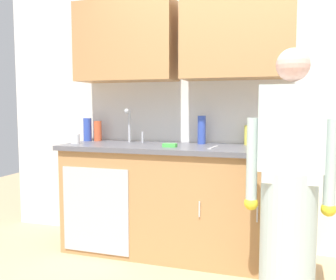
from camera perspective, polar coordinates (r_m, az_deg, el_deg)
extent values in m
cube|color=silver|center=(3.33, 11.98, 6.50)|extent=(4.80, 0.10, 2.70)
cube|color=#B27F4C|center=(3.43, -6.51, 14.94)|extent=(0.91, 0.34, 0.70)
cube|color=#B27F4C|center=(3.17, 10.74, 15.68)|extent=(0.91, 0.34, 0.70)
cube|color=#B27F4C|center=(3.20, 1.06, -9.63)|extent=(1.90, 0.60, 0.90)
cube|color=#B7BABF|center=(3.16, -11.26, -10.77)|extent=(0.60, 0.01, 0.72)
cylinder|color=silver|center=(2.83, 4.92, -10.70)|extent=(0.01, 0.01, 0.12)
cylinder|color=silver|center=(2.77, 13.75, -11.16)|extent=(0.01, 0.01, 0.12)
cube|color=#595960|center=(3.11, 1.07, -1.23)|extent=(1.96, 0.66, 0.04)
cube|color=#B7BABF|center=(3.26, -6.42, -1.05)|extent=(0.50, 0.36, 0.03)
cylinder|color=#B7BABF|center=(3.40, -6.05, 2.17)|extent=(0.02, 0.02, 0.30)
sphere|color=#B7BABF|center=(3.34, -6.48, 4.51)|extent=(0.04, 0.04, 0.04)
cylinder|color=#B7BABF|center=(3.36, -4.00, 0.44)|extent=(0.02, 0.02, 0.10)
cylinder|color=#B2C6C1|center=(2.48, 18.16, -14.58)|extent=(0.34, 0.34, 0.88)
cube|color=#B2C6C1|center=(2.34, 18.65, 1.76)|extent=(0.38, 0.22, 0.52)
sphere|color=#E4AA98|center=(2.35, 18.93, 11.04)|extent=(0.20, 0.20, 0.20)
cube|color=white|center=(2.25, 18.54, -4.52)|extent=(0.32, 0.04, 0.16)
cylinder|color=#B2C6C1|center=(2.39, 12.96, -3.21)|extent=(0.07, 0.07, 0.55)
sphere|color=yellow|center=(2.45, 12.83, -9.60)|extent=(0.09, 0.09, 0.09)
cylinder|color=#B2C6C1|center=(2.40, 23.99, -3.50)|extent=(0.07, 0.07, 0.55)
sphere|color=yellow|center=(2.46, 23.75, -9.85)|extent=(0.09, 0.09, 0.09)
cylinder|color=#E05933|center=(3.59, -10.91, 1.39)|extent=(0.08, 0.08, 0.19)
cylinder|color=#334CB2|center=(3.61, -12.45, 1.61)|extent=(0.08, 0.08, 0.22)
cylinder|color=#334CB2|center=(3.24, 5.26, 1.58)|extent=(0.07, 0.07, 0.25)
cylinder|color=#D8D14C|center=(3.21, 12.42, 0.73)|extent=(0.07, 0.07, 0.17)
cylinder|color=white|center=(3.38, -14.24, 0.19)|extent=(0.08, 0.08, 0.09)
cube|color=silver|center=(2.97, 7.09, -1.14)|extent=(0.05, 0.24, 0.01)
cube|color=#4CBF4C|center=(2.99, 0.28, -0.82)|extent=(0.11, 0.07, 0.03)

